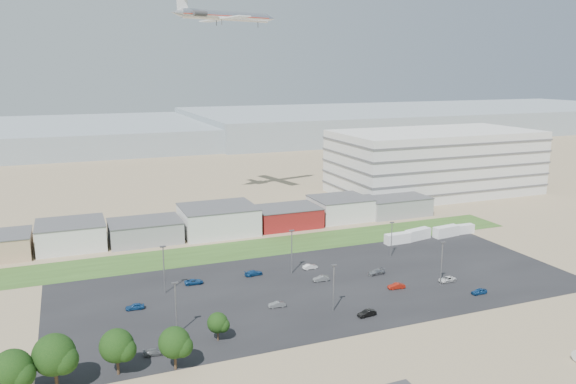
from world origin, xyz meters
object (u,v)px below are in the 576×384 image
airliner (226,16)px  parked_car_2 (479,291)px  tree_far_left (12,374)px  parked_car_13 (367,313)px  parked_car_10 (155,352)px  parked_car_6 (254,273)px  parked_car_9 (194,282)px  parked_car_1 (396,286)px  parked_car_11 (310,267)px  parked_car_12 (376,272)px  parked_car_0 (447,279)px  parked_car_4 (277,304)px  parked_car_7 (321,279)px  box_trailer_a (398,238)px  parked_car_5 (135,306)px

airliner → parked_car_2: bearing=-88.4°
tree_far_left → parked_car_13: bearing=6.2°
parked_car_10 → parked_car_6: bearing=-38.9°
parked_car_6 → parked_car_10: 41.47m
parked_car_9 → parked_car_6: bearing=-86.6°
parked_car_1 → parked_car_11: (-12.95, 19.09, -0.03)m
tree_far_left → parked_car_12: size_ratio=2.14×
parked_car_0 → parked_car_2: parked_car_2 is taller
airliner → parked_car_2: (28.12, -101.06, -66.13)m
parked_car_4 → parked_car_10: parked_car_4 is taller
tree_far_left → parked_car_2: (92.58, 7.82, -4.16)m
parked_car_1 → parked_car_7: bearing=-121.2°
tree_far_left → parked_car_12: (77.58, 26.86, -4.14)m
tree_far_left → airliner: size_ratio=0.24×
airliner → parked_car_11: (-0.17, -72.51, -66.15)m
tree_far_left → parked_car_13: (63.73, 6.94, -4.14)m
tree_far_left → parked_car_1: tree_far_left is taller
tree_far_left → parked_car_13: size_ratio=2.43×
parked_car_9 → parked_car_13: (28.64, -30.15, 0.05)m
parked_car_2 → box_trailer_a: bearing=173.7°
parked_car_1 → airliner: bearing=-166.0°
box_trailer_a → parked_car_10: 84.53m
box_trailer_a → parked_car_11: 33.53m
airliner → parked_car_9: size_ratio=9.37×
parked_car_5 → parked_car_9: bearing=127.8°
parked_car_7 → parked_car_11: (0.98, 8.49, -0.02)m
parked_car_11 → parked_car_13: size_ratio=0.95×
parked_car_10 → parked_car_7: bearing=-59.4°
tree_far_left → parked_car_10: size_ratio=2.43×
parked_car_9 → tree_far_left: bearing=139.1°
box_trailer_a → parked_car_6: size_ratio=1.74×
parked_car_1 → parked_car_4: size_ratio=1.08×
parked_car_0 → parked_car_13: size_ratio=1.09×
parked_car_10 → parked_car_9: bearing=-20.2°
box_trailer_a → parked_car_1: 34.86m
parked_car_0 → parked_car_12: bearing=-132.0°
airliner → tree_far_left: bearing=-134.6°
box_trailer_a → parked_car_2: box_trailer_a is taller
parked_car_1 → parked_car_6: size_ratio=0.88×
parked_car_10 → box_trailer_a: bearing=-58.1°
parked_car_0 → parked_car_1: parked_car_1 is taller
tree_far_left → parked_car_4: tree_far_left is taller
box_trailer_a → parked_car_4: bearing=-150.5°
parked_car_2 → parked_car_4: 45.26m
parked_car_9 → parked_car_10: bearing=158.4°
parked_car_6 → parked_car_10: (-28.18, -30.42, -0.08)m
parked_car_1 → parked_car_5: bearing=-94.4°
box_trailer_a → tree_far_left: 106.93m
parked_car_6 → parked_car_13: size_ratio=1.13×
parked_car_1 → parked_car_9: (-42.15, 19.81, -0.05)m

